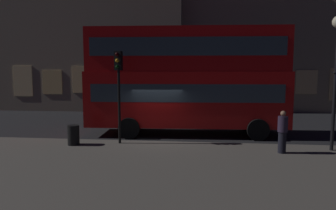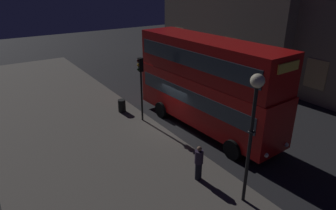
% 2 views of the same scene
% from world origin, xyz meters
% --- Properties ---
extents(ground_plane, '(80.00, 80.00, 0.00)m').
position_xyz_m(ground_plane, '(0.00, 0.00, 0.00)').
color(ground_plane, '#232326').
extents(sidewalk_slab, '(44.00, 9.42, 0.12)m').
position_xyz_m(sidewalk_slab, '(0.00, -5.59, 0.06)').
color(sidewalk_slab, '#5B564F').
rests_on(sidewalk_slab, ground).
extents(building_with_clock, '(16.28, 9.09, 17.82)m').
position_xyz_m(building_with_clock, '(-7.61, 14.00, 8.91)').
color(building_with_clock, gray).
rests_on(building_with_clock, ground).
extents(building_plain_facade, '(16.24, 8.91, 19.62)m').
position_xyz_m(building_plain_facade, '(7.94, 15.09, 9.81)').
color(building_plain_facade, tan).
rests_on(building_plain_facade, ground).
extents(double_decker_bus, '(10.63, 3.26, 5.60)m').
position_xyz_m(double_decker_bus, '(1.37, 1.36, 3.14)').
color(double_decker_bus, '#B20F0F').
rests_on(double_decker_bus, ground).
extents(traffic_light_near_kerb, '(0.35, 0.38, 4.18)m').
position_xyz_m(traffic_light_near_kerb, '(-1.53, -1.50, 3.12)').
color(traffic_light_near_kerb, black).
rests_on(traffic_light_near_kerb, sidewalk_slab).
extents(pedestrian, '(0.39, 0.39, 1.72)m').
position_xyz_m(pedestrian, '(5.44, -2.42, 1.00)').
color(pedestrian, black).
rests_on(pedestrian, sidewalk_slab).
extents(litter_bin, '(0.52, 0.52, 0.89)m').
position_xyz_m(litter_bin, '(-3.52, -2.00, 0.56)').
color(litter_bin, black).
rests_on(litter_bin, sidewalk_slab).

